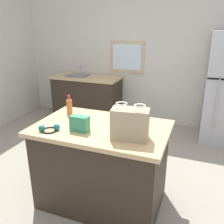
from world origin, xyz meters
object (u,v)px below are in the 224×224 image
Objects in this scene: bottle at (69,106)px; kitchen_island at (102,165)px; small_box at (80,124)px; shopping_bag at (130,124)px; ear_defenders at (49,129)px.

kitchen_island is at bearing -21.55° from bottle.
bottle is (-0.32, 0.36, 0.02)m from small_box.
small_box is at bearing -48.54° from bottle.
bottle is at bearing 156.84° from shopping_bag.
bottle reaches higher than ear_defenders.
small_box is at bearing 20.41° from ear_defenders.
small_box is (-0.49, -0.01, -0.07)m from shopping_bag.
bottle is (-0.81, 0.34, -0.04)m from shopping_bag.
kitchen_island is 3.88× the size of shopping_bag.
shopping_bag is 0.88m from bottle.
bottle is at bearing 95.51° from ear_defenders.
small_box is (-0.14, -0.18, 0.52)m from kitchen_island.
kitchen_island is 0.73m from bottle.
ear_defenders is at bearing -171.36° from shopping_bag.
ear_defenders is (-0.27, -0.10, -0.05)m from small_box.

